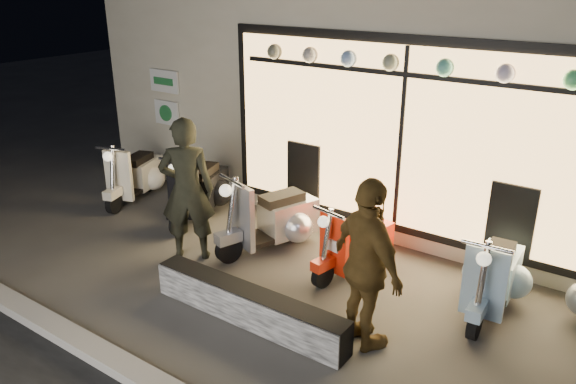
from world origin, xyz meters
name	(u,v)px	position (x,y,z in m)	size (l,w,h in m)	color
ground	(264,288)	(0.00, 0.00, 0.00)	(40.00, 40.00, 0.00)	#383533
kerb	(136,374)	(0.00, -2.00, 0.06)	(40.00, 0.25, 0.12)	slate
shop_building	(434,63)	(0.00, 4.98, 2.10)	(10.20, 6.23, 4.20)	beige
graffiti_barrier	(249,306)	(0.28, -0.65, 0.20)	(2.44, 0.28, 0.40)	black
scooter_silver	(279,217)	(-0.52, 1.02, 0.44)	(0.83, 1.53, 1.10)	black
scooter_red	(360,242)	(0.70, 1.11, 0.38)	(0.60, 1.33, 0.94)	black
scooter_black	(202,188)	(-2.17, 1.25, 0.44)	(0.77, 1.52, 1.09)	black
scooter_cream	(138,174)	(-3.56, 1.16, 0.41)	(0.74, 1.43, 1.02)	black
scooter_blue	(495,274)	(2.36, 1.21, 0.41)	(0.49, 1.41, 1.01)	black
man	(187,190)	(-1.31, 0.10, 0.96)	(0.70, 0.46, 1.92)	black
woman	(367,266)	(1.49, -0.27, 0.90)	(1.06, 0.44, 1.81)	brown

